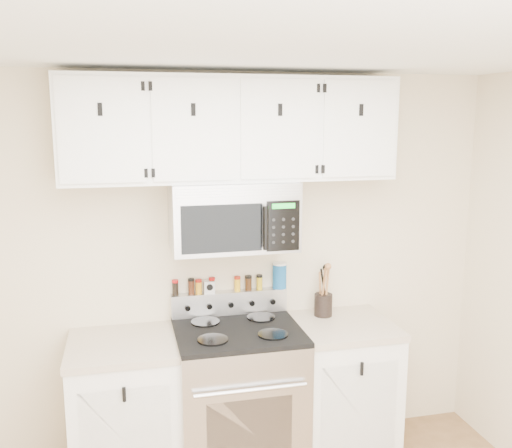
{
  "coord_description": "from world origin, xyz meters",
  "views": [
    {
      "loc": [
        -0.65,
        -1.81,
        2.23
      ],
      "look_at": [
        0.12,
        1.45,
        1.59
      ],
      "focal_mm": 40.0,
      "sensor_mm": 36.0,
      "label": 1
    }
  ],
  "objects_px": {
    "utensil_crock": "(323,303)",
    "range": "(239,399)",
    "microwave": "(233,216)",
    "salt_canister": "(280,275)"
  },
  "relations": [
    {
      "from": "microwave",
      "to": "range",
      "type": "bearing_deg",
      "value": -90.23
    },
    {
      "from": "range",
      "to": "microwave",
      "type": "relative_size",
      "value": 1.45
    },
    {
      "from": "microwave",
      "to": "utensil_crock",
      "type": "xyz_separation_m",
      "value": [
        0.61,
        0.05,
        -0.62
      ]
    },
    {
      "from": "range",
      "to": "microwave",
      "type": "height_order",
      "value": "microwave"
    },
    {
      "from": "microwave",
      "to": "utensil_crock",
      "type": "bearing_deg",
      "value": 4.75
    },
    {
      "from": "microwave",
      "to": "salt_canister",
      "type": "height_order",
      "value": "microwave"
    },
    {
      "from": "microwave",
      "to": "utensil_crock",
      "type": "relative_size",
      "value": 2.19
    },
    {
      "from": "range",
      "to": "utensil_crock",
      "type": "height_order",
      "value": "utensil_crock"
    },
    {
      "from": "utensil_crock",
      "to": "range",
      "type": "bearing_deg",
      "value": -163.84
    },
    {
      "from": "utensil_crock",
      "to": "salt_canister",
      "type": "relative_size",
      "value": 2.01
    }
  ]
}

